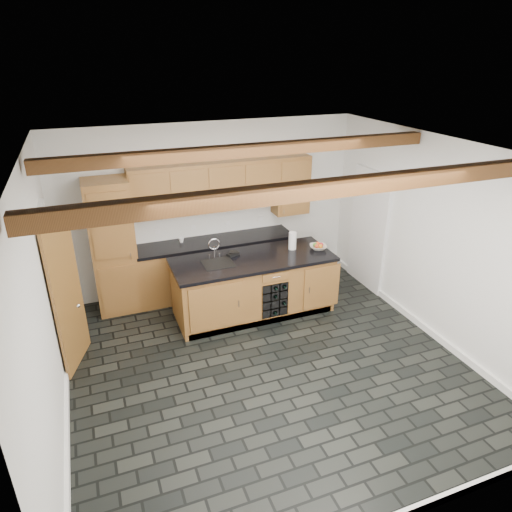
% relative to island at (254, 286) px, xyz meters
% --- Properties ---
extents(ground, '(5.00, 5.00, 0.00)m').
position_rel_island_xyz_m(ground, '(-0.31, -1.28, -0.46)').
color(ground, black).
rests_on(ground, ground).
extents(room_shell, '(5.01, 5.00, 5.00)m').
position_rel_island_xyz_m(room_shell, '(-0.39, -0.75, 1.06)').
color(room_shell, white).
rests_on(room_shell, ground).
extents(back_cabinetry, '(3.65, 0.62, 2.20)m').
position_rel_island_xyz_m(back_cabinetry, '(-0.68, 0.95, 0.51)').
color(back_cabinetry, '#995E31').
rests_on(back_cabinetry, ground).
extents(island, '(2.48, 0.96, 0.93)m').
position_rel_island_xyz_m(island, '(0.00, 0.00, 0.00)').
color(island, '#995E31').
rests_on(island, ground).
extents(faucet, '(0.45, 0.40, 0.34)m').
position_rel_island_xyz_m(faucet, '(-0.56, 0.05, 0.50)').
color(faucet, black).
rests_on(faucet, island).
extents(kitchen_scale, '(0.22, 0.17, 0.06)m').
position_rel_island_xyz_m(kitchen_scale, '(-0.26, 0.22, 0.49)').
color(kitchen_scale, black).
rests_on(kitchen_scale, island).
extents(fruit_bowl, '(0.33, 0.33, 0.06)m').
position_rel_island_xyz_m(fruit_bowl, '(1.07, -0.03, 0.50)').
color(fruit_bowl, beige).
rests_on(fruit_bowl, island).
extents(fruit_cluster, '(0.16, 0.17, 0.07)m').
position_rel_island_xyz_m(fruit_cluster, '(1.07, -0.03, 0.53)').
color(fruit_cluster, '#AE1726').
rests_on(fruit_cluster, fruit_bowl).
extents(paper_towel, '(0.12, 0.12, 0.28)m').
position_rel_island_xyz_m(paper_towel, '(0.69, 0.12, 0.61)').
color(paper_towel, white).
rests_on(paper_towel, island).
extents(mug, '(0.09, 0.09, 0.08)m').
position_rel_island_xyz_m(mug, '(-0.88, 1.01, 0.50)').
color(mug, white).
rests_on(mug, back_cabinetry).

